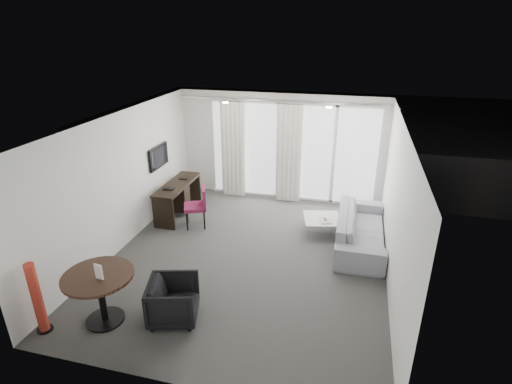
% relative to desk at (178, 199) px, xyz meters
% --- Properties ---
extents(floor, '(5.00, 6.00, 0.00)m').
position_rel_desk_xyz_m(floor, '(2.05, -1.42, -0.38)').
color(floor, '#3F3D3B').
rests_on(floor, ground).
extents(ceiling, '(5.00, 6.00, 0.00)m').
position_rel_desk_xyz_m(ceiling, '(2.05, -1.42, 2.22)').
color(ceiling, white).
rests_on(ceiling, ground).
extents(wall_left, '(0.00, 6.00, 2.60)m').
position_rel_desk_xyz_m(wall_left, '(-0.45, -1.42, 0.92)').
color(wall_left, silver).
rests_on(wall_left, ground).
extents(wall_right, '(0.00, 6.00, 2.60)m').
position_rel_desk_xyz_m(wall_right, '(4.55, -1.42, 0.92)').
color(wall_right, silver).
rests_on(wall_right, ground).
extents(wall_front, '(5.00, 0.00, 2.60)m').
position_rel_desk_xyz_m(wall_front, '(2.05, -4.42, 0.92)').
color(wall_front, silver).
rests_on(wall_front, ground).
extents(window_panel, '(4.00, 0.02, 2.38)m').
position_rel_desk_xyz_m(window_panel, '(2.35, 1.57, 0.82)').
color(window_panel, white).
rests_on(window_panel, ground).
extents(window_frame, '(4.10, 0.06, 2.44)m').
position_rel_desk_xyz_m(window_frame, '(2.35, 1.55, 0.82)').
color(window_frame, white).
rests_on(window_frame, ground).
extents(curtain_left, '(0.60, 0.20, 2.38)m').
position_rel_desk_xyz_m(curtain_left, '(0.90, 1.40, 0.82)').
color(curtain_left, silver).
rests_on(curtain_left, ground).
extents(curtain_right, '(0.60, 0.20, 2.38)m').
position_rel_desk_xyz_m(curtain_right, '(2.30, 1.40, 0.82)').
color(curtain_right, silver).
rests_on(curtain_right, ground).
extents(curtain_track, '(4.80, 0.04, 0.04)m').
position_rel_desk_xyz_m(curtain_track, '(2.05, 1.40, 2.07)').
color(curtain_track, '#B2B2B7').
rests_on(curtain_track, ceiling).
extents(downlight_a, '(0.12, 0.12, 0.02)m').
position_rel_desk_xyz_m(downlight_a, '(1.15, 0.18, 2.21)').
color(downlight_a, '#FFE0B2').
rests_on(downlight_a, ceiling).
extents(downlight_b, '(0.12, 0.12, 0.02)m').
position_rel_desk_xyz_m(downlight_b, '(3.25, 0.18, 2.21)').
color(downlight_b, '#FFE0B2').
rests_on(downlight_b, ceiling).
extents(desk, '(0.50, 1.61, 0.75)m').
position_rel_desk_xyz_m(desk, '(0.00, 0.00, 0.00)').
color(desk, black).
rests_on(desk, floor).
extents(tv, '(0.05, 0.80, 0.50)m').
position_rel_desk_xyz_m(tv, '(-0.41, 0.03, 0.97)').
color(tv, black).
rests_on(tv, wall_left).
extents(desk_chair, '(0.63, 0.61, 0.89)m').
position_rel_desk_xyz_m(desk_chair, '(0.60, -0.46, 0.07)').
color(desk_chair, maroon).
rests_on(desk_chair, floor).
extents(round_table, '(1.02, 1.02, 0.80)m').
position_rel_desk_xyz_m(round_table, '(0.44, -3.61, 0.02)').
color(round_table, black).
rests_on(round_table, floor).
extents(menu_card, '(0.13, 0.04, 0.23)m').
position_rel_desk_xyz_m(menu_card, '(0.53, -3.68, 0.34)').
color(menu_card, white).
rests_on(menu_card, round_table).
extents(red_lamp, '(0.29, 0.29, 1.12)m').
position_rel_desk_xyz_m(red_lamp, '(-0.29, -4.01, 0.18)').
color(red_lamp, '#A82F20').
rests_on(red_lamp, floor).
extents(tub_armchair, '(0.88, 0.86, 0.65)m').
position_rel_desk_xyz_m(tub_armchair, '(1.43, -3.31, -0.05)').
color(tub_armchair, black).
rests_on(tub_armchair, floor).
extents(coffee_table, '(0.88, 0.88, 0.33)m').
position_rel_desk_xyz_m(coffee_table, '(3.29, -0.08, -0.21)').
color(coffee_table, gray).
rests_on(coffee_table, floor).
extents(remote, '(0.10, 0.18, 0.02)m').
position_rel_desk_xyz_m(remote, '(3.36, -0.16, -0.02)').
color(remote, black).
rests_on(remote, coffee_table).
extents(magazine, '(0.28, 0.32, 0.02)m').
position_rel_desk_xyz_m(magazine, '(3.37, -0.19, -0.02)').
color(magazine, gray).
rests_on(magazine, coffee_table).
extents(sofa, '(0.91, 2.32, 0.68)m').
position_rel_desk_xyz_m(sofa, '(4.07, -0.37, -0.04)').
color(sofa, gray).
rests_on(sofa, floor).
extents(terrace_slab, '(5.60, 3.00, 0.12)m').
position_rel_desk_xyz_m(terrace_slab, '(2.35, 3.08, -0.44)').
color(terrace_slab, '#4D4D50').
rests_on(terrace_slab, ground).
extents(rattan_chair_a, '(0.66, 0.66, 0.81)m').
position_rel_desk_xyz_m(rattan_chair_a, '(2.90, 3.14, 0.03)').
color(rattan_chair_a, brown).
rests_on(rattan_chair_a, terrace_slab).
extents(rattan_chair_b, '(0.63, 0.63, 0.91)m').
position_rel_desk_xyz_m(rattan_chair_b, '(3.78, 2.68, 0.08)').
color(rattan_chair_b, brown).
rests_on(rattan_chair_b, terrace_slab).
extents(rattan_table, '(0.56, 0.56, 0.50)m').
position_rel_desk_xyz_m(rattan_table, '(3.60, 3.12, -0.13)').
color(rattan_table, brown).
rests_on(rattan_table, terrace_slab).
extents(balustrade, '(5.50, 0.06, 1.05)m').
position_rel_desk_xyz_m(balustrade, '(2.35, 4.53, 0.12)').
color(balustrade, '#B2B2B7').
rests_on(balustrade, terrace_slab).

